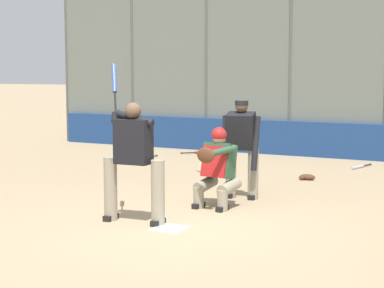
% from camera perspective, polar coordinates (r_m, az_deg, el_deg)
% --- Properties ---
extents(ground_plane, '(160.00, 160.00, 0.00)m').
position_cam_1_polar(ground_plane, '(8.78, -1.96, -7.54)').
color(ground_plane, tan).
extents(home_plate_marker, '(0.43, 0.43, 0.01)m').
position_cam_1_polar(home_plate_marker, '(8.78, -1.96, -7.50)').
color(home_plate_marker, white).
rests_on(home_plate_marker, ground_plane).
extents(backstop_fence, '(16.76, 0.08, 4.87)m').
position_cam_1_polar(backstop_fence, '(16.22, 12.75, 7.69)').
color(backstop_fence, '#515651').
rests_on(backstop_fence, ground_plane).
extents(padding_wall, '(16.34, 0.18, 0.88)m').
position_cam_1_polar(padding_wall, '(16.20, 12.48, 0.31)').
color(padding_wall, navy).
rests_on(padding_wall, ground_plane).
extents(bleachers_beyond, '(11.67, 2.50, 1.48)m').
position_cam_1_polar(bleachers_beyond, '(19.43, 7.39, 1.54)').
color(bleachers_beyond, slate).
rests_on(bleachers_beyond, ground_plane).
extents(batter_at_plate, '(1.09, 0.58, 2.24)m').
position_cam_1_polar(batter_at_plate, '(9.01, -5.26, -1.20)').
color(batter_at_plate, gray).
rests_on(batter_at_plate, ground_plane).
extents(catcher_behind_plate, '(0.67, 0.81, 1.26)m').
position_cam_1_polar(catcher_behind_plate, '(10.01, 2.20, -1.99)').
color(catcher_behind_plate, gray).
rests_on(catcher_behind_plate, ground_plane).
extents(umpire_home, '(0.67, 0.45, 1.66)m').
position_cam_1_polar(umpire_home, '(10.71, 4.42, -0.18)').
color(umpire_home, gray).
rests_on(umpire_home, ground_plane).
extents(spare_bat_near_backstop, '(0.28, 0.85, 0.07)m').
position_cam_1_polar(spare_bat_near_backstop, '(14.66, 14.61, -1.97)').
color(spare_bat_near_backstop, black).
rests_on(spare_bat_near_backstop, ground_plane).
extents(spare_bat_third_base_side, '(0.69, 0.64, 0.07)m').
position_cam_1_polar(spare_bat_third_base_side, '(16.72, 0.88, -0.75)').
color(spare_bat_third_base_side, black).
rests_on(spare_bat_third_base_side, ground_plane).
extents(spare_bat_first_base_side, '(0.16, 0.85, 0.07)m').
position_cam_1_polar(spare_bat_first_base_side, '(15.71, -4.33, -1.23)').
color(spare_bat_first_base_side, black).
rests_on(spare_bat_first_base_side, ground_plane).
extents(fielding_glove_on_dirt, '(0.31, 0.24, 0.11)m').
position_cam_1_polar(fielding_glove_on_dirt, '(12.86, 10.17, -2.91)').
color(fielding_glove_on_dirt, '#56331E').
rests_on(fielding_glove_on_dirt, ground_plane).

